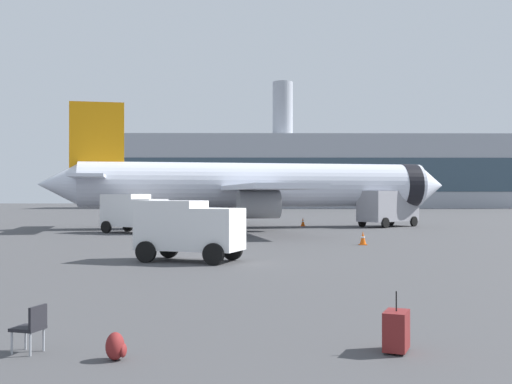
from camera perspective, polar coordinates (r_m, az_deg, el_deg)
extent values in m
cylinder|color=silver|center=(53.72, 0.12, 0.65)|extent=(30.18, 9.35, 3.80)
cone|color=silver|center=(59.10, 15.71, 0.58)|extent=(3.03, 4.00, 3.61)
cone|color=silver|center=(52.99, -17.76, 0.68)|extent=(3.78, 3.96, 3.42)
cylinder|color=black|center=(58.14, 13.78, 0.59)|extent=(2.10, 4.07, 3.88)
cube|color=silver|center=(61.41, -2.27, 0.26)|extent=(7.71, 16.62, 0.36)
cube|color=silver|center=(45.68, 0.88, 0.44)|extent=(7.71, 16.62, 0.36)
cylinder|color=gray|center=(58.95, -1.89, -0.98)|extent=(3.56, 2.76, 2.20)
cylinder|color=gray|center=(48.13, 0.26, -1.15)|extent=(3.56, 2.76, 2.20)
cube|color=orange|center=(52.91, -14.40, 4.58)|extent=(4.39, 1.18, 6.40)
cube|color=silver|center=(55.97, -14.74, 1.24)|extent=(3.68, 6.38, 0.24)
cube|color=silver|center=(49.58, -15.19, 1.43)|extent=(3.68, 6.38, 0.24)
cylinder|color=black|center=(57.34, 11.97, -2.20)|extent=(0.36, 0.36, 1.80)
cylinder|color=black|center=(55.76, -2.38, -2.26)|extent=(0.44, 0.44, 1.80)
cylinder|color=black|center=(51.02, -1.54, -2.44)|extent=(0.44, 0.44, 1.80)
cube|color=white|center=(45.95, -9.71, -1.92)|extent=(2.58, 2.75, 2.04)
cube|color=#1E232D|center=(45.48, -9.03, -1.33)|extent=(1.11, 1.73, 0.84)
cube|color=white|center=(47.55, -11.90, -1.64)|extent=(3.81, 3.51, 2.40)
cylinder|color=black|center=(46.80, -8.68, -3.19)|extent=(0.88, 0.66, 0.90)
cylinder|color=black|center=(45.05, -10.56, -3.30)|extent=(0.88, 0.66, 0.90)
cylinder|color=black|center=(49.01, -11.71, -3.06)|extent=(0.88, 0.66, 0.90)
cylinder|color=black|center=(47.35, -13.60, -3.15)|extent=(0.88, 0.66, 0.90)
cube|color=gray|center=(58.29, 13.31, -1.43)|extent=(2.84, 2.91, 2.29)
cube|color=#1E232D|center=(58.86, 13.71, -0.90)|extent=(1.48, 1.68, 0.95)
cube|color=gray|center=(55.86, 11.54, -1.28)|extent=(4.83, 4.65, 2.70)
cylinder|color=black|center=(59.00, 12.28, -2.58)|extent=(0.82, 0.76, 0.90)
cylinder|color=black|center=(57.57, 14.30, -2.64)|extent=(0.82, 0.76, 0.90)
cylinder|color=black|center=(55.67, 9.73, -2.72)|extent=(0.82, 0.76, 0.90)
cylinder|color=black|center=(54.14, 11.80, -2.79)|extent=(0.82, 0.76, 0.90)
cube|color=white|center=(26.17, -3.47, -3.46)|extent=(2.33, 2.48, 1.78)
cube|color=#1E232D|center=(25.87, -1.94, -2.56)|extent=(0.68, 1.72, 0.74)
cube|color=white|center=(27.08, -7.78, -3.01)|extent=(3.16, 2.77, 2.10)
cylinder|color=black|center=(27.12, -2.18, -5.33)|extent=(0.92, 0.51, 0.90)
cylinder|color=black|center=(25.19, -3.93, -5.72)|extent=(0.92, 0.51, 0.90)
cylinder|color=black|center=(28.39, -8.00, -5.10)|extent=(0.92, 0.51, 0.90)
cylinder|color=black|center=(26.54, -10.09, -5.44)|extent=(0.92, 0.51, 0.90)
cube|color=#F2590C|center=(56.41, 4.33, -3.13)|extent=(0.44, 0.44, 0.04)
cone|color=#F2590C|center=(56.40, 4.33, -2.73)|extent=(0.36, 0.36, 0.74)
cylinder|color=white|center=(56.39, 4.33, -2.70)|extent=(0.23, 0.23, 0.10)
cube|color=#F2590C|center=(57.83, -2.42, -3.06)|extent=(0.44, 0.44, 0.04)
cone|color=#F2590C|center=(57.82, -2.42, -2.70)|extent=(0.36, 0.36, 0.68)
cylinder|color=white|center=(57.81, -2.42, -2.67)|extent=(0.23, 0.23, 0.10)
cube|color=#F2590C|center=(35.88, 9.79, -4.77)|extent=(0.44, 0.44, 0.04)
cone|color=#F2590C|center=(35.85, 9.79, -4.16)|extent=(0.36, 0.36, 0.73)
cylinder|color=white|center=(35.85, 9.79, -4.10)|extent=(0.23, 0.23, 0.10)
cube|color=maroon|center=(11.78, 12.76, -12.29)|extent=(0.62, 0.75, 0.70)
cylinder|color=black|center=(11.69, 12.76, -9.75)|extent=(0.02, 0.02, 0.36)
cylinder|color=black|center=(12.08, 12.95, -13.70)|extent=(0.09, 0.06, 0.08)
cylinder|color=black|center=(11.65, 12.58, -14.20)|extent=(0.09, 0.06, 0.08)
ellipsoid|color=maroon|center=(11.26, -12.83, -13.64)|extent=(0.32, 0.40, 0.48)
ellipsoid|color=maroon|center=(11.25, -12.11, -14.04)|extent=(0.12, 0.28, 0.24)
cube|color=black|center=(12.15, -20.22, -11.67)|extent=(0.60, 0.60, 0.06)
cube|color=black|center=(11.99, -19.40, -10.76)|extent=(0.19, 0.47, 0.40)
cylinder|color=#999EA5|center=(12.16, -21.52, -12.72)|extent=(0.04, 0.04, 0.44)
cylinder|color=#999EA5|center=(12.46, -20.40, -12.42)|extent=(0.04, 0.04, 0.44)
cylinder|color=#999EA5|center=(11.93, -20.03, -12.97)|extent=(0.04, 0.04, 0.44)
cylinder|color=#999EA5|center=(12.24, -18.93, -12.65)|extent=(0.04, 0.04, 0.44)
cube|color=#9EA3AD|center=(136.48, 5.96, 1.81)|extent=(88.51, 16.21, 15.54)
cube|color=#334756|center=(128.36, 6.37, 1.60)|extent=(84.09, 0.10, 6.99)
cylinder|color=#9EA3AD|center=(136.99, 2.47, 7.59)|extent=(4.40, 4.40, 12.00)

